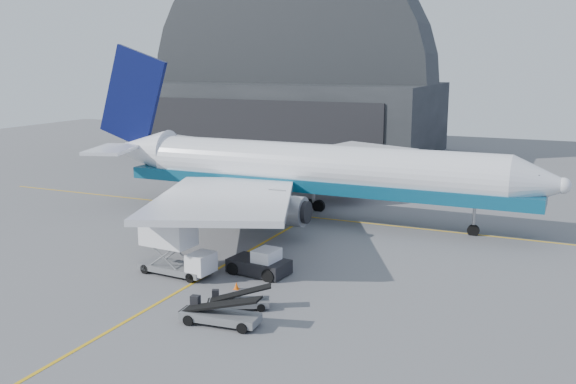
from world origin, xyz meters
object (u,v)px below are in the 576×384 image
at_px(airliner, 302,170).
at_px(belt_loader_a, 239,301).
at_px(catering_truck, 174,248).
at_px(pushback_tug, 260,264).
at_px(belt_loader_b, 220,315).

height_order(airliner, belt_loader_a, airliner).
bearing_deg(catering_truck, belt_loader_a, -23.32).
bearing_deg(pushback_tug, belt_loader_b, -71.72).
height_order(catering_truck, belt_loader_b, catering_truck).
bearing_deg(catering_truck, belt_loader_b, -36.48).
xyz_separation_m(pushback_tug, belt_loader_b, (1.94, -9.42, -0.17)).
distance_m(airliner, catering_truck, 20.74).
xyz_separation_m(airliner, belt_loader_b, (6.16, -27.23, -4.34)).
bearing_deg(airliner, belt_loader_b, -77.25).
relative_size(airliner, pushback_tug, 10.67).
height_order(airliner, belt_loader_b, airliner).
bearing_deg(belt_loader_a, belt_loader_b, -112.16).
xyz_separation_m(pushback_tug, belt_loader_a, (1.77, -6.68, -0.29)).
height_order(pushback_tug, belt_loader_a, pushback_tug).
xyz_separation_m(airliner, pushback_tug, (4.22, -17.80, -4.18)).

